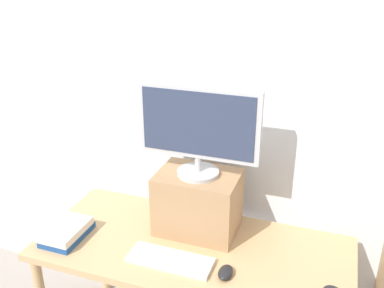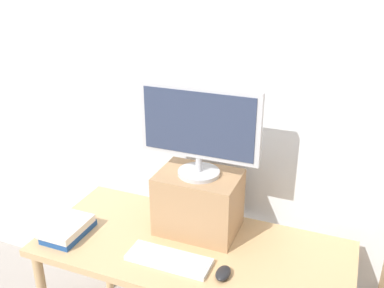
% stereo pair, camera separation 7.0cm
% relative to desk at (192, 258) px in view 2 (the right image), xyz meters
% --- Properties ---
extents(back_wall, '(7.00, 0.08, 2.60)m').
position_rel_desk_xyz_m(back_wall, '(0.00, 0.45, 0.64)').
color(back_wall, silver).
rests_on(back_wall, ground_plane).
extents(desk, '(1.53, 0.69, 0.74)m').
position_rel_desk_xyz_m(desk, '(0.00, 0.00, 0.00)').
color(desk, tan).
rests_on(desk, ground_plane).
extents(riser_box, '(0.41, 0.29, 0.32)m').
position_rel_desk_xyz_m(riser_box, '(-0.02, 0.15, 0.23)').
color(riser_box, '#A87F56').
rests_on(riser_box, desk).
extents(computer_monitor, '(0.60, 0.21, 0.45)m').
position_rel_desk_xyz_m(computer_monitor, '(-0.02, 0.15, 0.64)').
color(computer_monitor, '#B7B7BA').
rests_on(computer_monitor, riser_box).
extents(keyboard, '(0.40, 0.14, 0.02)m').
position_rel_desk_xyz_m(keyboard, '(-0.06, -0.15, 0.09)').
color(keyboard, silver).
rests_on(keyboard, desk).
extents(computer_mouse, '(0.06, 0.10, 0.04)m').
position_rel_desk_xyz_m(computer_mouse, '(0.21, -0.15, 0.09)').
color(computer_mouse, black).
rests_on(computer_mouse, desk).
extents(book_stack, '(0.18, 0.26, 0.07)m').
position_rel_desk_xyz_m(book_stack, '(-0.63, -0.15, 0.11)').
color(book_stack, navy).
rests_on(book_stack, desk).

